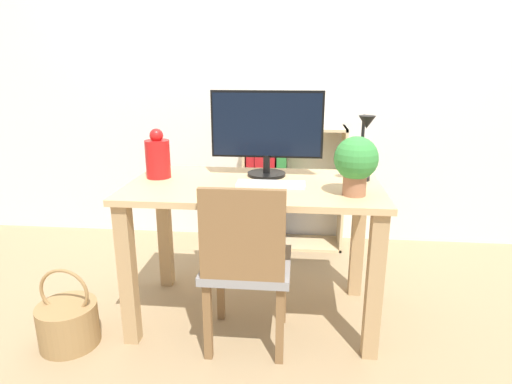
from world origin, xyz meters
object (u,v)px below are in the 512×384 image
bookshelf (276,193)px  potted_plant (356,162)px  desk_lamp (364,142)px  basket (68,323)px  monitor (267,128)px  keyboard (271,184)px  chair (246,262)px  vase (158,157)px

bookshelf → potted_plant: bearing=-70.2°
desk_lamp → basket: size_ratio=0.84×
monitor → desk_lamp: size_ratio=1.73×
keyboard → potted_plant: bearing=-16.6°
chair → bookshelf: (0.07, 1.26, -0.05)m
desk_lamp → potted_plant: (-0.06, -0.22, -0.05)m
keyboard → bookshelf: bearing=91.6°
bookshelf → basket: bearing=-124.6°
chair → keyboard: bearing=69.6°
monitor → vase: monitor is taller
basket → monitor: bearing=29.1°
keyboard → basket: size_ratio=0.83×
potted_plant → basket: 1.55m
desk_lamp → potted_plant: desk_lamp is taller
potted_plant → desk_lamp: bearing=74.1°
vase → bookshelf: bearing=58.5°
chair → desk_lamp: bearing=33.6°
vase → potted_plant: size_ratio=0.96×
desk_lamp → chair: bearing=-147.4°
monitor → chair: bearing=-97.4°
keyboard → basket: (-0.94, -0.30, -0.63)m
vase → basket: 0.91m
basket → bookshelf: bearing=55.4°
desk_lamp → bookshelf: bearing=117.1°
vase → basket: size_ratio=0.64×
monitor → keyboard: 0.32m
monitor → potted_plant: monitor is taller
vase → potted_plant: potted_plant is taller
keyboard → potted_plant: size_ratio=1.25×
monitor → basket: size_ratio=1.46×
chair → basket: bearing=-174.8°
monitor → keyboard: monitor is taller
bookshelf → chair: bearing=-93.0°
monitor → basket: 1.36m
monitor → vase: size_ratio=2.27×
potted_plant → bookshelf: bearing=109.8°
chair → basket: chair is taller
chair → potted_plant: bearing=15.8°
chair → basket: 0.91m
basket → potted_plant: bearing=8.1°
keyboard → vase: (-0.59, 0.11, 0.10)m
potted_plant → bookshelf: size_ratio=0.30×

